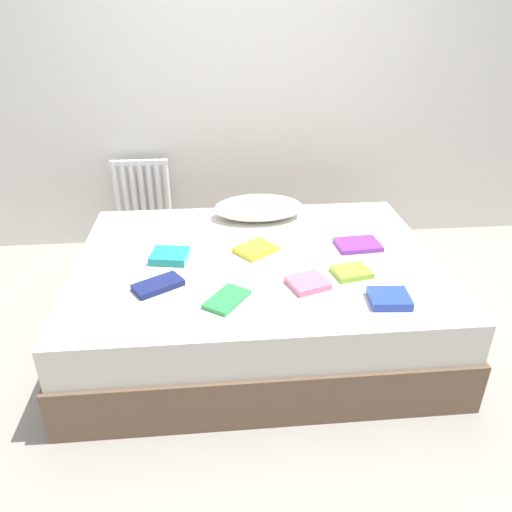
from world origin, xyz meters
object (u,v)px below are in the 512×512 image
Objects in this scene: textbook_blue at (389,299)px; textbook_purple at (358,245)px; textbook_green at (227,299)px; pillow at (259,208)px; textbook_teal at (170,256)px; textbook_lime at (352,272)px; radiator at (143,197)px; bed at (257,296)px; textbook_navy at (158,285)px; textbook_pink at (308,283)px; textbook_yellow at (256,249)px.

textbook_purple is at bearing 93.29° from textbook_blue.
textbook_green is at bearing -151.82° from textbook_purple.
pillow is 2.94× the size of textbook_teal.
textbook_lime is at bearing 116.07° from textbook_blue.
textbook_purple is 1.06m from textbook_teal.
radiator reaches higher than textbook_teal.
bed is at bearing -96.49° from pillow.
textbook_purple is 1.07× the size of textbook_green.
textbook_blue is (1.09, -0.23, 0.01)m from textbook_navy.
textbook_green is 1.24× the size of textbook_lime.
radiator is at bearing 141.25° from pillow.
radiator is at bearing 67.58° from textbook_navy.
textbook_pink is (0.22, -0.32, 0.27)m from bed.
textbook_purple reaches higher than textbook_green.
pillow is 1.00m from textbook_green.
textbook_purple is at bearing 57.09° from textbook_lime.
textbook_purple is at bearing -21.47° from textbook_green.
textbook_pink is 0.75× the size of textbook_purple.
bed is 0.53m from textbook_green.
textbook_teal is 0.98m from textbook_lime.
bed is 0.65m from textbook_purple.
pillow is at bearing 106.34° from textbook_lime.
textbook_purple is at bearing 6.89° from bed.
pillow is at bearing 45.40° from textbook_yellow.
bed is 0.48m from textbook_pink.
textbook_navy is 1.31× the size of textbook_pink.
textbook_green is 0.53m from textbook_teal.
textbook_yellow is (0.52, 0.34, -0.00)m from textbook_navy.
textbook_yellow reaches higher than bed.
radiator is at bearing 132.78° from textbook_blue.
bed is 0.64m from textbook_navy.
bed is at bearing 143.40° from textbook_blue.
textbook_teal is (-0.29, 0.44, 0.01)m from textbook_green.
textbook_navy is 0.98m from textbook_lime.
textbook_blue is 0.94× the size of textbook_teal.
textbook_navy is at bearing 172.75° from textbook_blue.
bed is 3.47× the size of radiator.
textbook_navy reaches higher than textbook_green.
pillow is 0.88m from textbook_lime.
textbook_yellow and textbook_purple have the same top height.
textbook_purple is at bearing 13.24° from textbook_teal.
textbook_green is at bearing 178.68° from textbook_blue.
radiator reaches higher than pillow.
textbook_navy is at bearing -125.21° from pillow.
textbook_navy is at bearing 170.95° from textbook_lime.
textbook_teal is at bearing 153.65° from textbook_lime.
bed is at bearing -57.59° from radiator.
pillow reaches higher than bed.
textbook_yellow is 0.48m from textbook_teal.
textbook_green is at bearing -148.09° from textbook_yellow.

